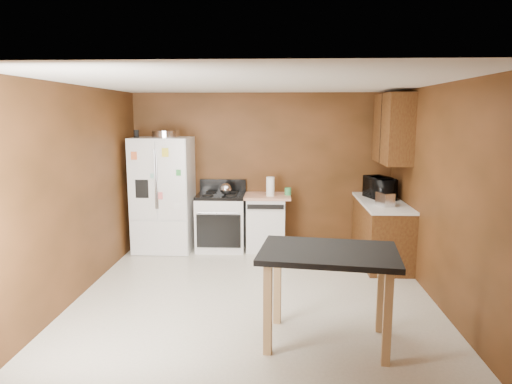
# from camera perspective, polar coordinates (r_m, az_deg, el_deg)

# --- Properties ---
(floor) EXTENTS (4.50, 4.50, 0.00)m
(floor) POSITION_cam_1_polar(r_m,az_deg,el_deg) (5.62, -0.16, -12.87)
(floor) COLOR silver
(floor) RESTS_ON ground
(ceiling) EXTENTS (4.50, 4.50, 0.00)m
(ceiling) POSITION_cam_1_polar(r_m,az_deg,el_deg) (5.20, -0.17, 13.47)
(ceiling) COLOR white
(ceiling) RESTS_ON ground
(wall_back) EXTENTS (4.20, 0.00, 4.20)m
(wall_back) POSITION_cam_1_polar(r_m,az_deg,el_deg) (7.49, 0.72, 2.75)
(wall_back) COLOR brown
(wall_back) RESTS_ON ground
(wall_front) EXTENTS (4.20, 0.00, 4.20)m
(wall_front) POSITION_cam_1_polar(r_m,az_deg,el_deg) (3.08, -2.35, -7.47)
(wall_front) COLOR brown
(wall_front) RESTS_ON ground
(wall_left) EXTENTS (0.00, 4.50, 4.50)m
(wall_left) POSITION_cam_1_polar(r_m,az_deg,el_deg) (5.77, -21.47, -0.03)
(wall_left) COLOR brown
(wall_left) RESTS_ON ground
(wall_right) EXTENTS (0.00, 4.50, 4.50)m
(wall_right) POSITION_cam_1_polar(r_m,az_deg,el_deg) (5.57, 21.94, -0.39)
(wall_right) COLOR brown
(wall_right) RESTS_ON ground
(roasting_pan) EXTENTS (0.43, 0.43, 0.11)m
(roasting_pan) POSITION_cam_1_polar(r_m,az_deg,el_deg) (7.27, -11.22, 7.13)
(roasting_pan) COLOR silver
(roasting_pan) RESTS_ON refrigerator
(pen_cup) EXTENTS (0.08, 0.08, 0.12)m
(pen_cup) POSITION_cam_1_polar(r_m,az_deg,el_deg) (7.31, -14.73, 7.05)
(pen_cup) COLOR black
(pen_cup) RESTS_ON refrigerator
(kettle) EXTENTS (0.18, 0.18, 0.18)m
(kettle) POSITION_cam_1_polar(r_m,az_deg,el_deg) (7.20, -3.78, 0.37)
(kettle) COLOR silver
(kettle) RESTS_ON gas_range
(paper_towel) EXTENTS (0.13, 0.13, 0.30)m
(paper_towel) POSITION_cam_1_polar(r_m,az_deg,el_deg) (7.14, 1.80, 0.69)
(paper_towel) COLOR white
(paper_towel) RESTS_ON dishwasher
(green_canister) EXTENTS (0.11, 0.11, 0.11)m
(green_canister) POSITION_cam_1_polar(r_m,az_deg,el_deg) (7.26, 4.01, 0.08)
(green_canister) COLOR #3C9C53
(green_canister) RESTS_ON dishwasher
(toaster) EXTENTS (0.23, 0.29, 0.19)m
(toaster) POSITION_cam_1_polar(r_m,az_deg,el_deg) (6.57, 15.83, -0.87)
(toaster) COLOR silver
(toaster) RESTS_ON right_cabinets
(microwave) EXTENTS (0.51, 0.62, 0.29)m
(microwave) POSITION_cam_1_polar(r_m,az_deg,el_deg) (7.13, 15.20, 0.41)
(microwave) COLOR black
(microwave) RESTS_ON right_cabinets
(refrigerator) EXTENTS (0.90, 0.80, 1.80)m
(refrigerator) POSITION_cam_1_polar(r_m,az_deg,el_deg) (7.39, -11.50, -0.29)
(refrigerator) COLOR white
(refrigerator) RESTS_ON ground
(gas_range) EXTENTS (0.76, 0.68, 1.10)m
(gas_range) POSITION_cam_1_polar(r_m,az_deg,el_deg) (7.36, -4.37, -3.63)
(gas_range) COLOR white
(gas_range) RESTS_ON ground
(dishwasher) EXTENTS (0.78, 0.63, 0.89)m
(dishwasher) POSITION_cam_1_polar(r_m,az_deg,el_deg) (7.34, 1.25, -3.73)
(dishwasher) COLOR white
(dishwasher) RESTS_ON ground
(right_cabinets) EXTENTS (0.63, 1.58, 2.45)m
(right_cabinets) POSITION_cam_1_polar(r_m,az_deg,el_deg) (6.96, 15.78, -1.01)
(right_cabinets) COLOR brown
(right_cabinets) RESTS_ON ground
(island) EXTENTS (1.37, 1.00, 0.91)m
(island) POSITION_cam_1_polar(r_m,az_deg,el_deg) (4.36, 9.02, -8.95)
(island) COLOR black
(island) RESTS_ON ground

